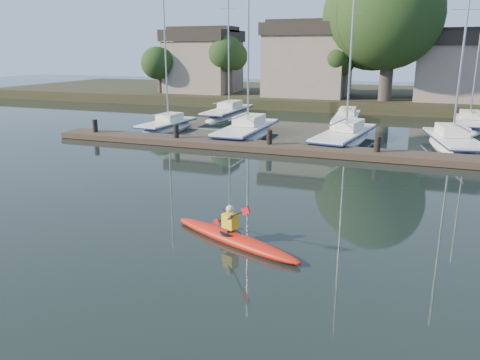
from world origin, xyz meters
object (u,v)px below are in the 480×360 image
(kayak, at_px, (233,236))
(sailboat_0, at_px, (167,131))
(dock, at_px, (321,151))
(sailboat_5, at_px, (228,118))
(sailboat_1, at_px, (247,139))
(sailboat_3, at_px, (452,151))
(sailboat_7, at_px, (468,130))
(sailboat_6, at_px, (346,124))
(sailboat_2, at_px, (344,144))

(kayak, distance_m, sailboat_0, 21.75)
(dock, height_order, sailboat_0, sailboat_0)
(dock, xyz_separation_m, sailboat_5, (-10.69, 12.94, -0.40))
(sailboat_1, relative_size, sailboat_3, 1.13)
(sailboat_7, bearing_deg, dock, -121.09)
(dock, distance_m, sailboat_7, 15.95)
(sailboat_1, height_order, sailboat_6, sailboat_1)
(dock, height_order, sailboat_5, sailboat_5)
(sailboat_7, bearing_deg, kayak, -106.44)
(kayak, distance_m, sailboat_6, 26.13)
(sailboat_5, bearing_deg, sailboat_3, -24.80)
(sailboat_0, height_order, sailboat_1, sailboat_1)
(sailboat_0, xyz_separation_m, sailboat_5, (1.61, 8.13, -0.02))
(dock, distance_m, sailboat_6, 12.91)
(kayak, relative_size, sailboat_1, 0.32)
(sailboat_1, xyz_separation_m, sailboat_5, (-4.87, 8.87, 0.02))
(sailboat_3, bearing_deg, sailboat_1, 171.68)
(sailboat_2, xyz_separation_m, sailboat_3, (6.33, 0.27, -0.00))
(sailboat_2, bearing_deg, kayak, -84.00)
(kayak, bearing_deg, sailboat_6, 113.74)
(sailboat_5, bearing_deg, sailboat_6, 0.09)
(sailboat_2, relative_size, sailboat_3, 1.17)
(dock, bearing_deg, sailboat_5, 129.56)
(sailboat_0, xyz_separation_m, sailboat_7, (20.99, 8.56, -0.01))
(kayak, height_order, sailboat_7, sailboat_7)
(sailboat_1, distance_m, sailboat_5, 10.12)
(sailboat_1, bearing_deg, sailboat_2, 2.68)
(sailboat_3, bearing_deg, sailboat_6, 120.95)
(dock, bearing_deg, sailboat_0, 158.65)
(sailboat_1, xyz_separation_m, sailboat_3, (12.84, 0.56, 0.01))
(sailboat_0, height_order, sailboat_3, sailboat_3)
(dock, xyz_separation_m, sailboat_3, (7.02, 4.63, -0.41))
(sailboat_1, distance_m, sailboat_7, 17.23)
(sailboat_3, distance_m, sailboat_7, 8.89)
(kayak, height_order, sailboat_0, sailboat_0)
(sailboat_0, bearing_deg, sailboat_1, -2.15)
(dock, relative_size, sailboat_3, 2.51)
(sailboat_2, relative_size, sailboat_5, 1.03)
(sailboat_5, relative_size, sailboat_6, 1.08)
(sailboat_1, xyz_separation_m, sailboat_2, (6.51, 0.29, 0.01))
(sailboat_1, bearing_deg, sailboat_5, 118.93)
(sailboat_0, bearing_deg, kayak, -51.70)
(sailboat_0, xyz_separation_m, sailboat_3, (19.32, -0.18, -0.02))
(sailboat_5, bearing_deg, dock, -50.10)
(sailboat_0, bearing_deg, sailboat_2, 2.34)
(sailboat_1, bearing_deg, sailboat_0, 173.67)
(dock, distance_m, sailboat_0, 13.21)
(dock, distance_m, sailboat_5, 16.79)
(sailboat_5, distance_m, sailboat_6, 10.33)
(dock, height_order, sailboat_2, sailboat_2)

